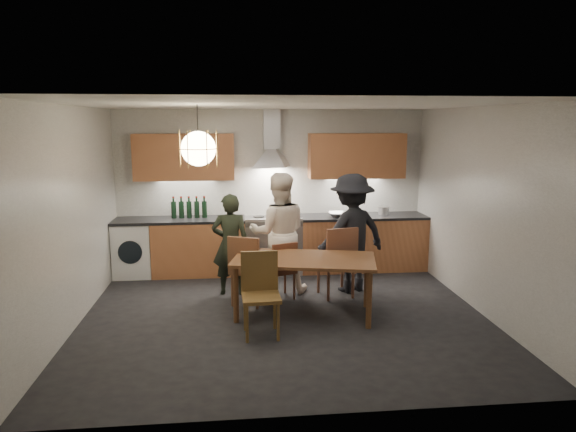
{
  "coord_description": "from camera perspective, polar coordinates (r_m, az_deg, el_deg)",
  "views": [
    {
      "loc": [
        -0.58,
        -6.11,
        2.41
      ],
      "look_at": [
        0.09,
        0.4,
        1.2
      ],
      "focal_mm": 32.0,
      "sensor_mm": 36.0,
      "label": 1
    }
  ],
  "objects": [
    {
      "name": "person_mid",
      "position": [
        7.25,
        -1.04,
        -1.89
      ],
      "size": [
        0.85,
        0.67,
        1.71
      ],
      "primitive_type": "imported",
      "rotation": [
        0.0,
        0.0,
        3.11
      ],
      "color": "white",
      "rests_on": "ground"
    },
    {
      "name": "chair_back_right",
      "position": [
        7.08,
        5.64,
        -4.6
      ],
      "size": [
        0.54,
        0.54,
        1.0
      ],
      "rotation": [
        0.0,
        0.0,
        3.36
      ],
      "color": "brown",
      "rests_on": "ground"
    },
    {
      "name": "room_shell",
      "position": [
        6.17,
        -0.43,
        3.94
      ],
      "size": [
        5.02,
        4.52,
        2.61
      ],
      "color": "silver",
      "rests_on": "ground"
    },
    {
      "name": "wall_fixtures",
      "position": [
        8.21,
        -1.79,
        6.72
      ],
      "size": [
        4.3,
        0.54,
        1.1
      ],
      "color": "#BA7347",
      "rests_on": "ground"
    },
    {
      "name": "chair_back_left",
      "position": [
        6.78,
        -4.6,
        -5.53
      ],
      "size": [
        0.56,
        0.56,
        0.95
      ],
      "rotation": [
        0.0,
        0.0,
        2.74
      ],
      "color": "brown",
      "rests_on": "ground"
    },
    {
      "name": "range_stove",
      "position": [
        8.31,
        -1.68,
        -3.23
      ],
      "size": [
        0.9,
        0.6,
        0.92
      ],
      "color": "silver",
      "rests_on": "ground"
    },
    {
      "name": "ground",
      "position": [
        6.59,
        -0.41,
        -10.97
      ],
      "size": [
        5.0,
        5.0,
        0.0
      ],
      "primitive_type": "plane",
      "color": "black",
      "rests_on": "ground"
    },
    {
      "name": "chair_back_mid",
      "position": [
        7.0,
        -0.65,
        -5.67
      ],
      "size": [
        0.47,
        0.47,
        0.81
      ],
      "rotation": [
        0.0,
        0.0,
        3.49
      ],
      "color": "brown",
      "rests_on": "ground"
    },
    {
      "name": "stock_pot",
      "position": [
        8.58,
        10.58,
        0.56
      ],
      "size": [
        0.18,
        0.18,
        0.12
      ],
      "primitive_type": "cylinder",
      "rotation": [
        0.0,
        0.0,
        -0.06
      ],
      "color": "silver",
      "rests_on": "counter_run"
    },
    {
      "name": "wine_bottles",
      "position": [
        8.27,
        -10.94,
        0.97
      ],
      "size": [
        0.56,
        0.08,
        0.34
      ],
      "color": "black",
      "rests_on": "counter_run"
    },
    {
      "name": "person_right",
      "position": [
        7.34,
        7.05,
        -1.9
      ],
      "size": [
        1.25,
        0.98,
        1.69
      ],
      "primitive_type": "imported",
      "rotation": [
        0.0,
        0.0,
        3.52
      ],
      "color": "black",
      "rests_on": "ground"
    },
    {
      "name": "mixing_bowl",
      "position": [
        8.26,
        5.54,
        0.17
      ],
      "size": [
        0.32,
        0.32,
        0.08
      ],
      "primitive_type": "imported",
      "rotation": [
        0.0,
        0.0,
        0.02
      ],
      "color": "silver",
      "rests_on": "counter_run"
    },
    {
      "name": "chair_front",
      "position": [
        5.91,
        -3.1,
        -7.96
      ],
      "size": [
        0.44,
        0.44,
        0.94
      ],
      "rotation": [
        0.0,
        0.0,
        0.04
      ],
      "color": "brown",
      "rests_on": "ground"
    },
    {
      "name": "dining_table",
      "position": [
        6.42,
        1.81,
        -5.42
      ],
      "size": [
        1.89,
        1.22,
        0.74
      ],
      "rotation": [
        0.0,
        0.0,
        -0.21
      ],
      "color": "brown",
      "rests_on": "ground"
    },
    {
      "name": "counter_run",
      "position": [
        8.31,
        -1.52,
        -3.16
      ],
      "size": [
        5.0,
        0.62,
        0.9
      ],
      "color": "#D28351",
      "rests_on": "ground"
    },
    {
      "name": "person_left",
      "position": [
        7.22,
        -6.4,
        -3.16
      ],
      "size": [
        0.54,
        0.37,
        1.43
      ],
      "primitive_type": "imported",
      "rotation": [
        0.0,
        0.0,
        3.09
      ],
      "color": "black",
      "rests_on": "ground"
    },
    {
      "name": "pendant_lamp",
      "position": [
        6.03,
        -9.93,
        7.38
      ],
      "size": [
        0.43,
        0.43,
        0.7
      ],
      "color": "black",
      "rests_on": "ground"
    }
  ]
}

